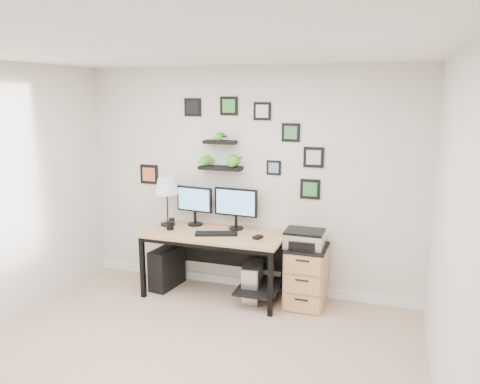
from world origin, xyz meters
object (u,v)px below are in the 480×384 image
at_px(mug, 170,226).
at_px(pc_tower_grey, 252,281).
at_px(monitor_left, 195,203).
at_px(table_lamp, 167,187).
at_px(monitor_right, 236,205).
at_px(desk, 218,243).
at_px(printer, 304,239).
at_px(pc_tower_black, 167,267).
at_px(file_cabinet, 306,276).

bearing_deg(mug, pc_tower_grey, 5.09).
bearing_deg(monitor_left, table_lamp, -162.67).
bearing_deg(monitor_right, desk, -129.59).
height_order(table_lamp, pc_tower_grey, table_lamp).
xyz_separation_m(monitor_right, printer, (0.83, -0.16, -0.27)).
height_order(pc_tower_black, printer, printer).
xyz_separation_m(desk, monitor_right, (0.16, 0.19, 0.41)).
distance_m(mug, pc_tower_grey, 1.14).
height_order(table_lamp, mug, table_lamp).
bearing_deg(mug, monitor_right, 19.86).
bearing_deg(table_lamp, monitor_right, 6.12).
xyz_separation_m(table_lamp, printer, (1.66, -0.07, -0.45)).
height_order(mug, printer, printer).
bearing_deg(file_cabinet, desk, -176.72).
distance_m(desk, monitor_right, 0.48).
height_order(monitor_right, pc_tower_black, monitor_right).
xyz_separation_m(mug, pc_tower_grey, (0.97, 0.09, -0.59)).
height_order(monitor_left, pc_tower_black, monitor_left).
xyz_separation_m(monitor_left, pc_tower_grey, (0.78, -0.18, -0.82)).
distance_m(desk, printer, 1.00).
distance_m(monitor_right, table_lamp, 0.85).
distance_m(monitor_left, pc_tower_grey, 1.14).
relative_size(monitor_left, mug, 4.83).
height_order(desk, table_lamp, table_lamp).
height_order(monitor_right, mug, monitor_right).
bearing_deg(desk, file_cabinet, 3.28).
height_order(file_cabinet, printer, printer).
distance_m(table_lamp, pc_tower_black, 0.98).
bearing_deg(file_cabinet, pc_tower_grey, -176.05).
xyz_separation_m(monitor_left, mug, (-0.20, -0.27, -0.22)).
bearing_deg(pc_tower_grey, table_lamp, 175.63).
xyz_separation_m(mug, printer, (1.55, 0.10, -0.03)).
bearing_deg(mug, desk, 7.13).
bearing_deg(pc_tower_grey, monitor_left, 166.96).
relative_size(monitor_right, file_cabinet, 0.78).
bearing_deg(monitor_right, pc_tower_black, -168.35).
distance_m(mug, file_cabinet, 1.65).
bearing_deg(pc_tower_black, desk, 6.38).
xyz_separation_m(table_lamp, mug, (0.11, -0.17, -0.42)).
xyz_separation_m(monitor_right, pc_tower_black, (-0.82, -0.17, -0.80)).
bearing_deg(pc_tower_grey, mug, -174.91).
distance_m(desk, mug, 0.59).
relative_size(monitor_left, monitor_right, 0.90).
bearing_deg(desk, table_lamp, 171.60).
distance_m(mug, pc_tower_black, 0.57).
bearing_deg(printer, monitor_right, 169.35).
bearing_deg(printer, monitor_left, 173.08).
bearing_deg(mug, pc_tower_black, 139.95).
xyz_separation_m(pc_tower_grey, file_cabinet, (0.60, 0.04, 0.13)).
relative_size(mug, pc_tower_black, 0.20).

